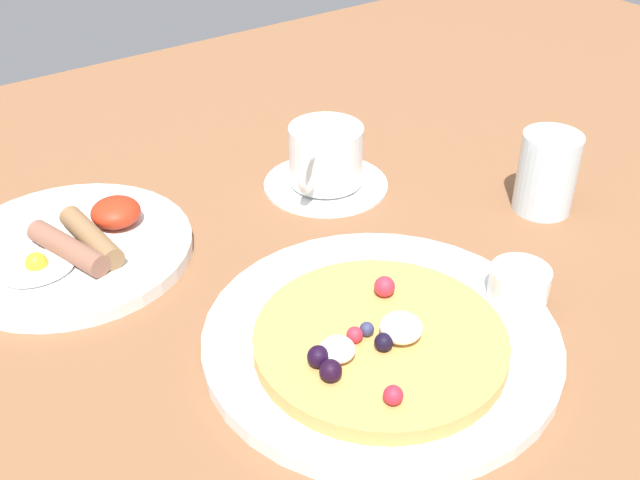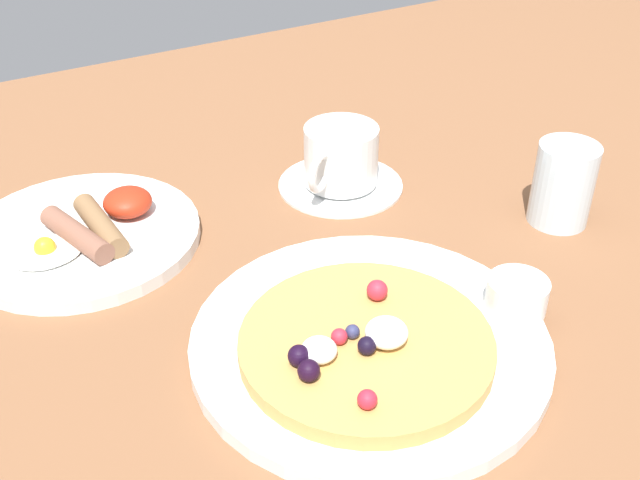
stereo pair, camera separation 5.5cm
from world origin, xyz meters
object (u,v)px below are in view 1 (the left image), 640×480
Objects in this scene: breakfast_plate at (71,250)px; coffee_cup at (325,154)px; coffee_saucer at (326,183)px; pancake_plate at (381,338)px; syrup_ramekin at (519,283)px; water_glass at (547,173)px.

coffee_cup is at bearing -7.06° from breakfast_plate.
coffee_cup reaches higher than coffee_saucer.
pancake_plate is at bearing -115.92° from coffee_cup.
syrup_ramekin reaches higher than pancake_plate.
syrup_ramekin is 0.38× the size of coffee_saucer.
water_glass is at bearing -25.12° from breakfast_plate.
coffee_cup is at bearing 64.08° from pancake_plate.
breakfast_plate is 2.24× the size of coffee_cup.
breakfast_plate is at bearing 173.16° from coffee_saucer.
coffee_cup is 1.21× the size of water_glass.
syrup_ramekin is at bearing -146.01° from water_glass.
coffee_cup is (27.45, -3.40, 3.30)cm from breakfast_plate.
coffee_cup is (11.49, 23.64, 3.30)cm from pancake_plate.
coffee_cup reaches higher than syrup_ramekin.
pancake_plate is 2.13× the size of coffee_saucer.
syrup_ramekin reaches higher than coffee_saucer.
pancake_plate is 13.03cm from syrup_ramekin.
breakfast_plate is at bearing 172.94° from coffee_cup.
coffee_cup reaches higher than pancake_plate.
water_glass is (27.24, 6.78, 3.55)cm from pancake_plate.
pancake_plate is 28.29cm from water_glass.
water_glass reaches higher than syrup_ramekin.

